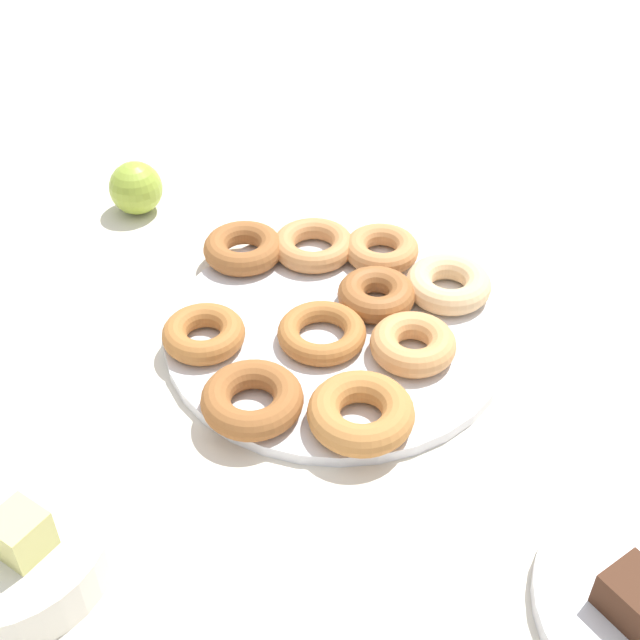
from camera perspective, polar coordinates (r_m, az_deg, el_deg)
ground_plane at (r=0.88m, az=1.09°, el=-1.05°), size 2.40×2.40×0.00m
donut_plate at (r=0.87m, az=1.09°, el=-0.75°), size 0.35×0.35×0.01m
donut_0 at (r=0.83m, az=6.23°, el=-1.61°), size 0.12×0.12×0.03m
donut_1 at (r=0.85m, az=-7.78°, el=-0.91°), size 0.11×0.11×0.02m
donut_2 at (r=0.78m, az=-4.77°, el=-5.20°), size 0.10×0.10×0.03m
donut_3 at (r=0.91m, az=8.56°, el=2.38°), size 0.10×0.10×0.03m
donut_4 at (r=0.84m, az=0.07°, el=-0.84°), size 0.12×0.12×0.02m
donut_5 at (r=0.76m, az=2.75°, el=-6.22°), size 0.13×0.13×0.03m
donut_6 at (r=0.96m, az=4.12°, el=4.75°), size 0.10×0.10×0.03m
donut_7 at (r=0.96m, az=-0.44°, el=5.02°), size 0.13×0.13×0.02m
donut_8 at (r=0.89m, az=3.78°, el=1.71°), size 0.09×0.09×0.03m
donut_9 at (r=0.96m, az=-5.15°, el=4.80°), size 0.10×0.10×0.03m
fruit_bowl at (r=0.72m, az=-20.26°, el=-13.95°), size 0.17×0.17×0.04m
melon_chunk_left at (r=0.68m, az=-19.38°, el=-13.29°), size 0.04×0.04×0.04m
apple at (r=1.07m, az=-12.20°, el=8.62°), size 0.06×0.06×0.06m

